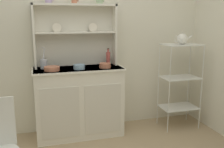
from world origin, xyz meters
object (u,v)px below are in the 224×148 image
Objects in this scene: utensil_jar at (44,64)px; porcelain_teapot at (182,39)px; bowl_mixing_large at (52,69)px; jam_bottle at (108,58)px; hutch_shelf_unit at (75,31)px; bakers_rack at (180,76)px; hutch_cabinet at (79,101)px.

utensil_jar is 1.75m from porcelain_teapot.
porcelain_teapot reaches higher than bowl_mixing_large.
jam_bottle reaches higher than bowl_mixing_large.
hutch_shelf_unit is 1.47m from bakers_rack.
hutch_shelf_unit is at bearing 12.21° from utensil_jar.
bakers_rack is 4.91× the size of porcelain_teapot.
bowl_mixing_large is 0.70× the size of utensil_jar.
bakers_rack reaches higher than hutch_cabinet.
jam_bottle is 0.85× the size of utensil_jar.
hutch_shelf_unit is 1.35m from porcelain_teapot.
hutch_cabinet is 0.54m from bowl_mixing_large.
bowl_mixing_large is at bearing -167.31° from jam_bottle.
bowl_mixing_large is at bearing 178.78° from porcelain_teapot.
bakers_rack is (1.32, -0.11, 0.26)m from hutch_cabinet.
jam_bottle is at bearing 168.11° from porcelain_teapot.
jam_bottle is at bearing -11.21° from hutch_shelf_unit.
jam_bottle is (-0.92, 0.19, 0.25)m from bakers_rack.
porcelain_teapot is (1.71, -0.19, 0.27)m from utensil_jar.
hutch_shelf_unit is 4.40× the size of porcelain_teapot.
bakers_rack is at bearing -4.68° from hutch_cabinet.
utensil_jar is at bearing 118.64° from bowl_mixing_large.
bowl_mixing_large is at bearing -61.36° from utensil_jar.
hutch_cabinet is 0.62m from utensil_jar.
porcelain_teapot is (-0.00, -0.00, 0.49)m from bakers_rack.
hutch_cabinet is 4.23× the size of utensil_jar.
bowl_mixing_large is at bearing -142.71° from hutch_shelf_unit.
utensil_jar reaches higher than hutch_cabinet.
bakers_rack is 1.64m from bowl_mixing_large.
porcelain_teapot reaches higher than hutch_cabinet.
bakers_rack reaches higher than utensil_jar.
utensil_jar is 1.12× the size of porcelain_teapot.
utensil_jar is at bearing 173.77° from porcelain_teapot.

